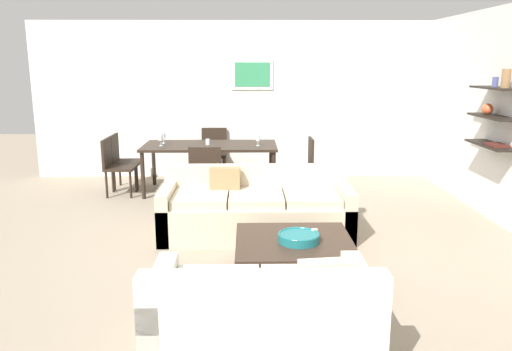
{
  "coord_description": "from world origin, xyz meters",
  "views": [
    {
      "loc": [
        -0.17,
        -5.38,
        2.01
      ],
      "look_at": [
        -0.07,
        0.2,
        0.75
      ],
      "focal_mm": 35.36,
      "sensor_mm": 36.0,
      "label": 1
    }
  ],
  "objects_px": {
    "wine_glass_right_near": "(258,138)",
    "decorative_bowl": "(299,237)",
    "dining_chair_head": "(214,150)",
    "sofa_beige": "(256,211)",
    "dining_chair_foot": "(206,172)",
    "wine_glass_left_near": "(161,138)",
    "wine_glass_left_far": "(163,136)",
    "candle_jar": "(314,233)",
    "dining_chair_left_far": "(122,158)",
    "dining_chair_left_near": "(115,163)",
    "dining_chair_right_near": "(303,162)",
    "loveseat_white": "(262,320)",
    "coffee_table": "(294,259)",
    "dining_table": "(210,148)",
    "wine_glass_foot": "(208,142)"
  },
  "relations": [
    {
      "from": "candle_jar",
      "to": "wine_glass_right_near",
      "type": "height_order",
      "value": "wine_glass_right_near"
    },
    {
      "from": "decorative_bowl",
      "to": "wine_glass_left_near",
      "type": "bearing_deg",
      "value": 119.0
    },
    {
      "from": "dining_chair_foot",
      "to": "dining_table",
      "type": "bearing_deg",
      "value": 90.0
    },
    {
      "from": "decorative_bowl",
      "to": "dining_chair_head",
      "type": "relative_size",
      "value": 0.44
    },
    {
      "from": "candle_jar",
      "to": "dining_chair_foot",
      "type": "height_order",
      "value": "dining_chair_foot"
    },
    {
      "from": "decorative_bowl",
      "to": "dining_chair_left_near",
      "type": "relative_size",
      "value": 0.44
    },
    {
      "from": "sofa_beige",
      "to": "dining_table",
      "type": "bearing_deg",
      "value": 108.09
    },
    {
      "from": "sofa_beige",
      "to": "decorative_bowl",
      "type": "xyz_separation_m",
      "value": [
        0.38,
        -1.3,
        0.13
      ]
    },
    {
      "from": "decorative_bowl",
      "to": "sofa_beige",
      "type": "bearing_deg",
      "value": 106.24
    },
    {
      "from": "sofa_beige",
      "to": "dining_chair_left_far",
      "type": "distance_m",
      "value": 3.14
    },
    {
      "from": "candle_jar",
      "to": "dining_chair_right_near",
      "type": "height_order",
      "value": "dining_chair_right_near"
    },
    {
      "from": "decorative_bowl",
      "to": "candle_jar",
      "type": "distance_m",
      "value": 0.2
    },
    {
      "from": "dining_chair_right_near",
      "to": "wine_glass_right_near",
      "type": "relative_size",
      "value": 5.29
    },
    {
      "from": "sofa_beige",
      "to": "candle_jar",
      "type": "bearing_deg",
      "value": -65.54
    },
    {
      "from": "loveseat_white",
      "to": "dining_chair_right_near",
      "type": "distance_m",
      "value": 4.5
    },
    {
      "from": "dining_chair_left_far",
      "to": "wine_glass_left_far",
      "type": "bearing_deg",
      "value": -8.38
    },
    {
      "from": "dining_table",
      "to": "dining_chair_foot",
      "type": "relative_size",
      "value": 2.35
    },
    {
      "from": "decorative_bowl",
      "to": "wine_glass_left_far",
      "type": "xyz_separation_m",
      "value": [
        -1.8,
        3.5,
        0.44
      ]
    },
    {
      "from": "wine_glass_foot",
      "to": "candle_jar",
      "type": "bearing_deg",
      "value": -66.62
    },
    {
      "from": "dining_chair_head",
      "to": "dining_chair_left_far",
      "type": "relative_size",
      "value": 1.0
    },
    {
      "from": "dining_chair_foot",
      "to": "wine_glass_right_near",
      "type": "xyz_separation_m",
      "value": [
        0.75,
        0.79,
        0.36
      ]
    },
    {
      "from": "sofa_beige",
      "to": "wine_glass_right_near",
      "type": "bearing_deg",
      "value": 88.05
    },
    {
      "from": "dining_chair_foot",
      "to": "wine_glass_left_far",
      "type": "relative_size",
      "value": 5.31
    },
    {
      "from": "sofa_beige",
      "to": "wine_glass_foot",
      "type": "distance_m",
      "value": 1.85
    },
    {
      "from": "decorative_bowl",
      "to": "dining_chair_head",
      "type": "height_order",
      "value": "dining_chair_head"
    },
    {
      "from": "decorative_bowl",
      "to": "dining_table",
      "type": "relative_size",
      "value": 0.19
    },
    {
      "from": "decorative_bowl",
      "to": "coffee_table",
      "type": "bearing_deg",
      "value": 127.09
    },
    {
      "from": "dining_chair_left_near",
      "to": "wine_glass_left_near",
      "type": "relative_size",
      "value": 4.83
    },
    {
      "from": "candle_jar",
      "to": "dining_chair_left_far",
      "type": "distance_m",
      "value": 4.39
    },
    {
      "from": "dining_chair_left_near",
      "to": "dining_chair_right_near",
      "type": "relative_size",
      "value": 1.0
    },
    {
      "from": "dining_chair_left_near",
      "to": "dining_table",
      "type": "bearing_deg",
      "value": 8.98
    },
    {
      "from": "dining_chair_foot",
      "to": "dining_chair_left_near",
      "type": "bearing_deg",
      "value": 154.58
    },
    {
      "from": "dining_table",
      "to": "dining_chair_right_near",
      "type": "bearing_deg",
      "value": -8.98
    },
    {
      "from": "dining_chair_head",
      "to": "sofa_beige",
      "type": "bearing_deg",
      "value": -77.22
    },
    {
      "from": "dining_chair_left_far",
      "to": "wine_glass_foot",
      "type": "relative_size",
      "value": 5.67
    },
    {
      "from": "coffee_table",
      "to": "dining_chair_left_near",
      "type": "distance_m",
      "value": 3.97
    },
    {
      "from": "wine_glass_left_near",
      "to": "decorative_bowl",
      "type": "bearing_deg",
      "value": -61.0
    },
    {
      "from": "wine_glass_right_near",
      "to": "wine_glass_left_far",
      "type": "height_order",
      "value": "same"
    },
    {
      "from": "dining_chair_head",
      "to": "wine_glass_left_far",
      "type": "height_order",
      "value": "wine_glass_left_far"
    },
    {
      "from": "wine_glass_left_near",
      "to": "wine_glass_left_far",
      "type": "relative_size",
      "value": 1.1
    },
    {
      "from": "sofa_beige",
      "to": "dining_chair_left_far",
      "type": "relative_size",
      "value": 2.51
    },
    {
      "from": "dining_chair_foot",
      "to": "wine_glass_left_near",
      "type": "xyz_separation_m",
      "value": [
        -0.75,
        0.79,
        0.37
      ]
    },
    {
      "from": "sofa_beige",
      "to": "coffee_table",
      "type": "height_order",
      "value": "sofa_beige"
    },
    {
      "from": "coffee_table",
      "to": "dining_chair_left_near",
      "type": "height_order",
      "value": "dining_chair_left_near"
    },
    {
      "from": "sofa_beige",
      "to": "dining_chair_foot",
      "type": "relative_size",
      "value": 2.51
    },
    {
      "from": "decorative_bowl",
      "to": "dining_chair_foot",
      "type": "distance_m",
      "value": 2.68
    },
    {
      "from": "decorative_bowl",
      "to": "dining_table",
      "type": "bearing_deg",
      "value": 107.38
    },
    {
      "from": "dining_chair_head",
      "to": "decorative_bowl",
      "type": "bearing_deg",
      "value": -76.16
    },
    {
      "from": "wine_glass_right_near",
      "to": "decorative_bowl",
      "type": "bearing_deg",
      "value": -84.52
    },
    {
      "from": "dining_chair_head",
      "to": "wine_glass_left_near",
      "type": "xyz_separation_m",
      "value": [
        -0.75,
        -1.04,
        0.37
      ]
    }
  ]
}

